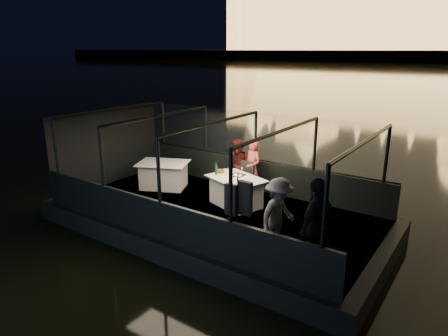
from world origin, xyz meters
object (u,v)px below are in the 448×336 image
Objects in this scene: person_man_maroon at (238,167)px; passenger_dark at (316,229)px; chair_port_right at (243,183)px; wine_bottle at (216,169)px; passenger_stripe at (278,213)px; dining_table_aft at (164,175)px; dining_table_central at (236,192)px; coat_stand at (238,210)px; person_woman_coral at (252,170)px; chair_port_left at (238,178)px.

person_man_maroon is 0.85× the size of passenger_dark.
chair_port_right is 0.91m from wine_bottle.
passenger_stripe reaches higher than chair_port_right.
passenger_stripe is at bearing -35.96° from chair_port_right.
wine_bottle is (1.97, -0.05, 0.53)m from dining_table_aft.
person_man_maroon is 0.99× the size of passenger_stripe.
chair_port_right is 0.64× the size of passenger_stripe.
person_man_maroon reaches higher than chair_port_right.
dining_table_aft is 4.93m from passenger_stripe.
passenger_stripe reaches higher than wine_bottle.
person_man_maroon is at bearing -121.24° from passenger_dark.
person_man_maroon is at bearing 24.20° from dining_table_aft.
dining_table_central is 1.11m from person_man_maroon.
coat_stand is (1.50, -2.64, 0.45)m from chair_port_right.
passenger_stripe reaches higher than person_woman_coral.
person_man_maroon is (-0.38, 0.35, 0.30)m from chair_port_right.
person_woman_coral reaches higher than dining_table_aft.
chair_port_left is at bearing -147.22° from person_woman_coral.
passenger_stripe is at bearing -30.46° from wine_bottle.
dining_table_central is 0.90× the size of person_woman_coral.
person_man_maroon is (-1.89, 2.99, -0.15)m from coat_stand.
passenger_dark is (5.56, -1.91, 0.47)m from dining_table_aft.
passenger_stripe is (2.58, -2.54, 0.10)m from person_man_maroon.
person_woman_coral is (-0.03, 0.88, 0.36)m from dining_table_central.
dining_table_aft is at bearing 178.60° from wine_bottle.
dining_table_central is 0.58m from chair_port_right.
dining_table_central is 3.58m from passenger_dark.
coat_stand is 0.82m from passenger_stripe.
person_man_maroon is 0.99m from wine_bottle.
dining_table_aft is at bearing -137.63° from person_man_maroon.
chair_port_right is at bearing 119.63° from coat_stand.
passenger_stripe reaches higher than dining_table_aft.
dining_table_aft is 0.87× the size of coat_stand.
passenger_dark is at bearing -18.93° from dining_table_aft.
person_man_maroon reaches higher than dining_table_central.
dining_table_central is 0.96m from person_woman_coral.
coat_stand is at bearing -56.49° from dining_table_central.
person_woman_coral is (-1.41, 2.96, -0.15)m from coat_stand.
chair_port_left reaches higher than dining_table_central.
chair_port_left is 0.33m from person_man_maroon.
passenger_stripe is (4.64, -1.62, 0.47)m from dining_table_aft.
coat_stand is 3.54m from person_man_maroon.
person_woman_coral is at bearing 46.64° from passenger_stripe.
dining_table_aft is 2.29m from chair_port_left.
passenger_dark reaches higher than chair_port_right.
coat_stand is 1.62m from passenger_dark.
coat_stand reaches higher than person_man_maroon.
dining_table_aft is at bearing 152.41° from coat_stand.
person_man_maroon reaches higher than dining_table_aft.
coat_stand is at bearing 129.75° from passenger_stripe.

